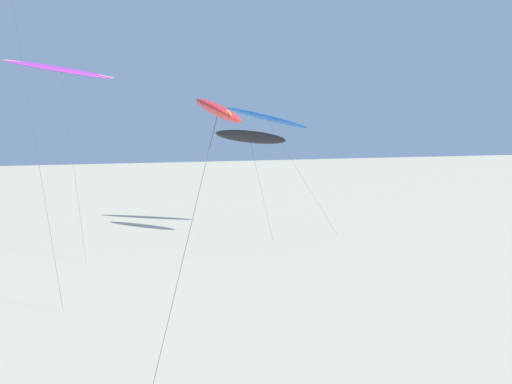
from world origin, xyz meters
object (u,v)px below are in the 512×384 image
Objects in this scene: flying_kite_2 at (61,70)px; flying_kite_5 at (218,110)px; flying_kite_6 at (249,137)px; flying_kite_0 at (267,118)px.

flying_kite_5 is at bearing -85.12° from flying_kite_2.
flying_kite_2 is 1.39× the size of flying_kite_5.
flying_kite_6 is at bearing 69.32° from flying_kite_5.
flying_kite_0 reaches higher than flying_kite_5.
flying_kite_2 reaches higher than flying_kite_5.
flying_kite_2 is (-18.53, -1.59, 3.83)m from flying_kite_0.
flying_kite_5 is 1.15× the size of flying_kite_6.
flying_kite_0 is 0.77× the size of flying_kite_2.
flying_kite_0 reaches higher than flying_kite_6.
flying_kite_2 is 1.59× the size of flying_kite_6.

